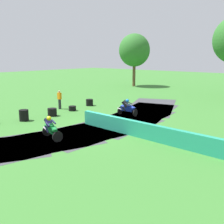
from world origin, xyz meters
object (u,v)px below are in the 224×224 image
object	(u,v)px
motorcycle_lead_green	(51,128)
track_marshal	(60,100)
tire_stack_far	(72,108)
tire_stack_extra_a	(90,102)
motorcycle_chase_blue	(128,108)
tire_stack_mid_b	(52,112)
tire_stack_mid_a	(24,115)

from	to	relation	value
motorcycle_lead_green	track_marshal	xyz separation A→B (m)	(-6.52, 5.73, 0.17)
tire_stack_far	tire_stack_extra_a	xyz separation A→B (m)	(-0.55, 2.58, 0.10)
track_marshal	tire_stack_far	bearing A→B (deg)	7.92
motorcycle_chase_blue	track_marshal	size ratio (longest dim) A/B	1.03
track_marshal	tire_stack_mid_b	bearing A→B (deg)	-50.31
tire_stack_mid_a	tire_stack_far	xyz separation A→B (m)	(-0.07, 4.59, -0.20)
tire_stack_extra_a	track_marshal	bearing A→B (deg)	-107.60
tire_stack_far	track_marshal	bearing A→B (deg)	-172.08
tire_stack_mid_a	track_marshal	size ratio (longest dim) A/B	0.49
tire_stack_extra_a	motorcycle_lead_green	bearing A→B (deg)	-56.44
motorcycle_chase_blue	motorcycle_lead_green	bearing A→B (deg)	-87.06
motorcycle_chase_blue	tire_stack_extra_a	size ratio (longest dim) A/B	2.59
tire_stack_extra_a	tire_stack_mid_b	bearing A→B (deg)	-79.72
motorcycle_lead_green	motorcycle_chase_blue	distance (m)	7.47
motorcycle_lead_green	tire_stack_mid_a	xyz separation A→B (m)	(-5.03, 1.34, -0.25)
track_marshal	motorcycle_chase_blue	bearing A→B (deg)	15.78
motorcycle_lead_green	tire_stack_mid_a	bearing A→B (deg)	165.10
motorcycle_chase_blue	track_marshal	distance (m)	6.38
tire_stack_extra_a	tire_stack_far	bearing A→B (deg)	-78.00
motorcycle_lead_green	tire_stack_mid_b	world-z (taller)	motorcycle_lead_green
motorcycle_chase_blue	tire_stack_extra_a	xyz separation A→B (m)	(-5.26, 1.04, -0.34)
tire_stack_far	tire_stack_extra_a	world-z (taller)	tire_stack_extra_a
tire_stack_mid_b	tire_stack_far	world-z (taller)	tire_stack_mid_b
motorcycle_chase_blue	tire_stack_far	distance (m)	4.97
tire_stack_mid_a	motorcycle_chase_blue	bearing A→B (deg)	52.83
tire_stack_extra_a	track_marshal	distance (m)	2.96
tire_stack_mid_b	tire_stack_mid_a	bearing A→B (deg)	-96.99
track_marshal	tire_stack_extra_a	bearing A→B (deg)	72.40
tire_stack_mid_a	track_marshal	distance (m)	4.66
tire_stack_mid_b	tire_stack_far	size ratio (longest dim) A/B	1.11
motorcycle_lead_green	tire_stack_far	size ratio (longest dim) A/B	2.73
motorcycle_lead_green	tire_stack_mid_a	world-z (taller)	motorcycle_lead_green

